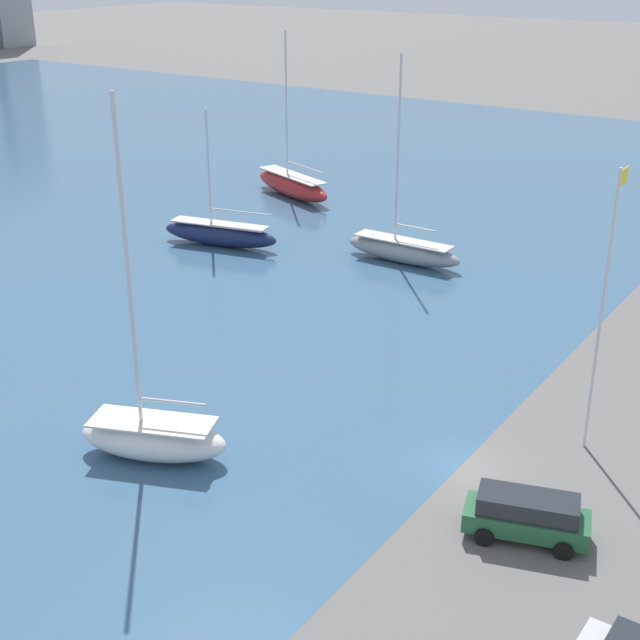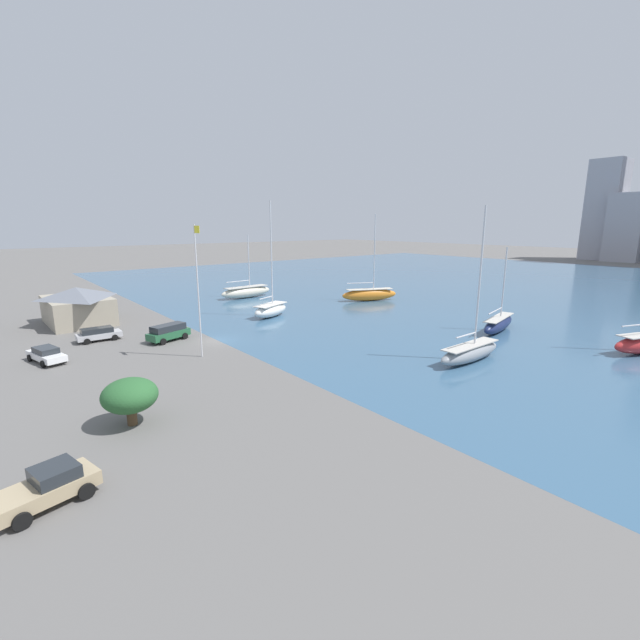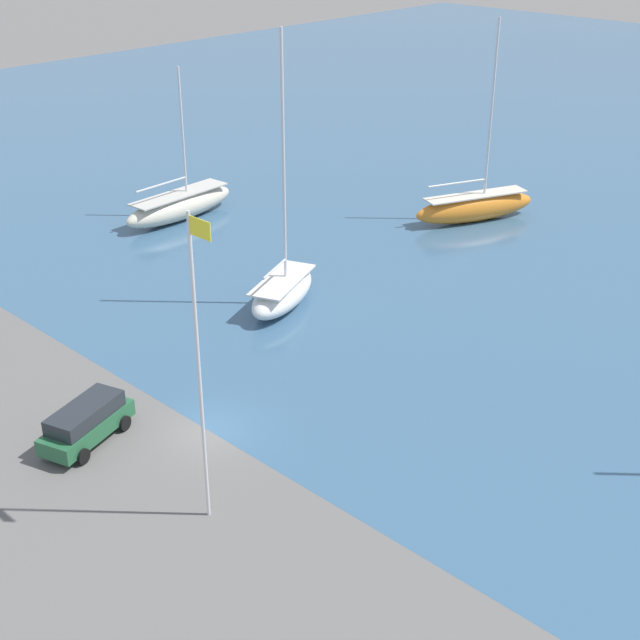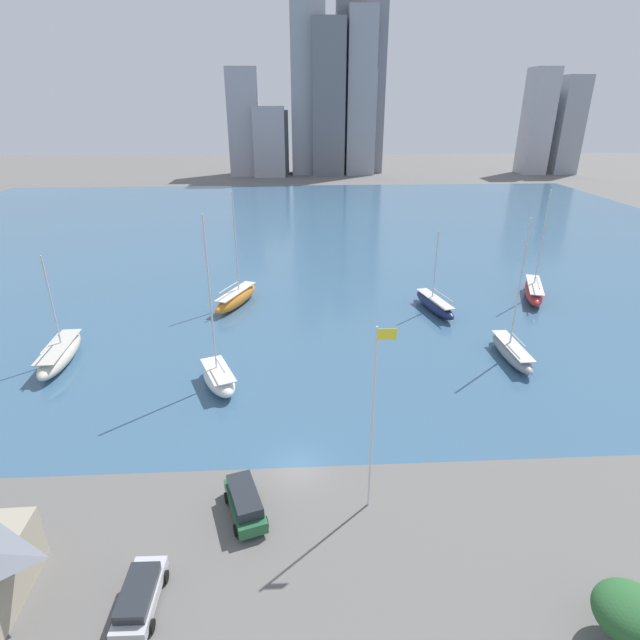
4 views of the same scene
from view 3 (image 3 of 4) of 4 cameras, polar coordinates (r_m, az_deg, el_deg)
name	(u,v)px [view 3 (image 3 of 4)]	position (r m, az deg, el deg)	size (l,w,h in m)	color
ground_plane	(209,431)	(42.95, -7.09, -7.07)	(500.00, 500.00, 0.00)	#605E5B
flag_pole	(199,365)	(33.92, -7.72, -2.85)	(1.24, 0.14, 13.22)	silver
sailboat_orange	(475,206)	(69.33, 9.89, 7.18)	(5.87, 10.04, 14.96)	orange
sailboat_cream	(180,205)	(69.59, -8.95, 7.26)	(3.06, 10.33, 11.42)	beige
sailboat_white	(283,291)	(54.15, -2.42, 1.87)	(4.95, 7.36, 16.44)	white
parked_suv_green	(86,422)	(42.75, -14.74, -6.33)	(3.23, 5.19, 1.92)	#235B38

